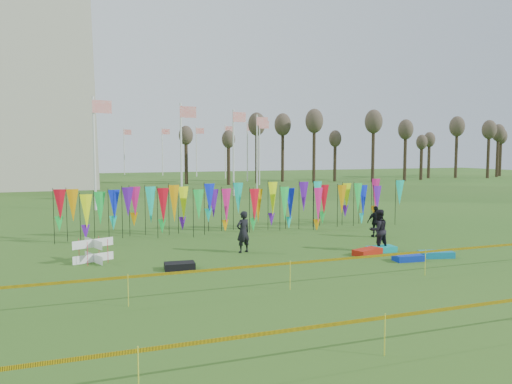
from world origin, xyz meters
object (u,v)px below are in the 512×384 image
object	(u,v)px
kite_bag_turquoise	(381,249)
kite_bag_blue	(408,258)
box_kite	(93,251)
kite_bag_red	(367,252)
person_mid	(379,230)
kite_bag_teal	(436,254)
person_right	(376,222)
kite_bag_black	(180,266)
person_left	(243,232)

from	to	relation	value
kite_bag_turquoise	kite_bag_blue	world-z (taller)	kite_bag_turquoise
box_kite	kite_bag_red	size ratio (longest dim) A/B	0.70
box_kite	kite_bag_blue	xyz separation A→B (m)	(11.43, -3.88, -0.34)
person_mid	kite_bag_turquoise	distance (m)	0.80
kite_bag_teal	kite_bag_red	bearing A→B (deg)	148.47
person_right	kite_bag_red	world-z (taller)	person_right
kite_bag_black	kite_bag_teal	xyz separation A→B (m)	(10.00, -1.53, 0.00)
kite_bag_red	kite_bag_black	distance (m)	7.72
person_left	person_right	xyz separation A→B (m)	(7.30, 1.26, -0.10)
person_right	kite_bag_teal	xyz separation A→B (m)	(-0.38, -4.81, -0.64)
person_mid	kite_bag_teal	distance (m)	2.49
kite_bag_blue	kite_bag_turquoise	bearing A→B (deg)	89.76
kite_bag_turquoise	kite_bag_blue	distance (m)	1.80
kite_bag_teal	person_right	bearing A→B (deg)	85.50
kite_bag_turquoise	kite_bag_black	size ratio (longest dim) A/B	1.10
kite_bag_black	kite_bag_turquoise	bearing A→B (deg)	0.90
person_right	kite_bag_black	xyz separation A→B (m)	(-10.38, -3.28, -0.64)
box_kite	kite_bag_black	world-z (taller)	box_kite
person_left	person_right	world-z (taller)	person_left
kite_bag_teal	person_mid	bearing A→B (deg)	127.66
kite_bag_teal	box_kite	bearing A→B (deg)	163.77
person_right	person_mid	bearing A→B (deg)	67.46
box_kite	kite_bag_teal	bearing A→B (deg)	-16.23
kite_bag_turquoise	kite_bag_teal	distance (m)	2.19
person_left	kite_bag_red	bearing A→B (deg)	137.38
person_left	kite_bag_blue	size ratio (longest dim) A/B	1.56
kite_bag_turquoise	kite_bag_blue	bearing A→B (deg)	-90.24
person_left	kite_bag_turquoise	distance (m)	5.86
kite_bag_turquoise	kite_bag_teal	size ratio (longest dim) A/B	0.91
person_right	person_left	bearing A→B (deg)	19.16
person_right	kite_bag_teal	bearing A→B (deg)	94.83
person_right	kite_bag_turquoise	size ratio (longest dim) A/B	1.30
box_kite	person_mid	xyz separation A→B (m)	(11.42, -1.87, 0.43)
kite_bag_turquoise	person_right	bearing A→B (deg)	60.17
person_right	kite_bag_black	world-z (taller)	person_right
kite_bag_teal	kite_bag_blue	bearing A→B (deg)	-174.68
kite_bag_teal	person_left	bearing A→B (deg)	152.87
kite_bag_red	kite_bag_turquoise	bearing A→B (deg)	17.24
kite_bag_turquoise	kite_bag_red	world-z (taller)	kite_bag_red
box_kite	kite_bag_blue	size ratio (longest dim) A/B	0.81
person_left	kite_bag_red	distance (m)	5.17
box_kite	kite_bag_red	bearing A→B (deg)	-12.50
person_mid	kite_bag_teal	world-z (taller)	person_mid
person_left	person_right	size ratio (longest dim) A/B	1.14
person_mid	kite_bag_black	bearing A→B (deg)	1.39
box_kite	person_left	xyz separation A→B (m)	(5.94, -0.20, 0.42)
person_mid	kite_bag_red	bearing A→B (deg)	28.83
kite_bag_red	kite_bag_teal	xyz separation A→B (m)	(2.28, -1.40, 0.01)
kite_bag_turquoise	kite_bag_teal	xyz separation A→B (m)	(1.43, -1.66, 0.01)
person_right	kite_bag_blue	distance (m)	5.31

